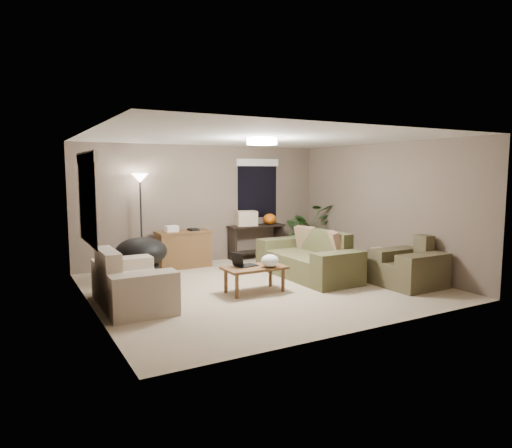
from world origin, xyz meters
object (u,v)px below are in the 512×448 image
main_sofa (309,261)px  desk (184,249)px  loveseat (130,286)px  coffee_table (254,270)px  houseplant (306,236)px  armchair (409,269)px  console_table (256,239)px  papasan_chair (142,256)px  floor_lamp (140,190)px  cat_scratching_post (378,263)px

main_sofa → desk: 2.59m
loveseat → coffee_table: bearing=-6.4°
main_sofa → houseplant: (1.18, 1.74, 0.17)m
loveseat → armchair: (4.45, -1.13, 0.00)m
armchair → console_table: armchair is taller
main_sofa → coffee_table: 1.52m
papasan_chair → floor_lamp: floor_lamp is taller
loveseat → cat_scratching_post: bearing=-2.3°
armchair → console_table: bearing=107.0°
loveseat → desk: bearing=53.6°
floor_lamp → main_sofa: bearing=-37.7°
desk → floor_lamp: (-0.82, 0.11, 1.22)m
desk → cat_scratching_post: bearing=-37.7°
armchair → desk: (-2.84, 3.31, 0.08)m
main_sofa → floor_lamp: floor_lamp is taller
papasan_chair → cat_scratching_post: 4.42m
desk → coffee_table: bearing=-82.1°
main_sofa → console_table: 2.05m
console_table → main_sofa: bearing=-90.3°
armchair → houseplant: size_ratio=0.83×
desk → floor_lamp: 1.47m
coffee_table → armchair: bearing=-20.1°
armchair → desk: size_ratio=0.91×
loveseat → houseplant: 4.99m
armchair → papasan_chair: 4.64m
desk → armchair: bearing=-49.4°
coffee_table → console_table: (1.45, 2.55, 0.08)m
loveseat → houseplant: size_ratio=1.34×
desk → papasan_chair: size_ratio=1.13×
loveseat → floor_lamp: size_ratio=0.84×
houseplant → loveseat: bearing=-156.0°
armchair → desk: 4.36m
coffee_table → main_sofa: bearing=19.4°
main_sofa → floor_lamp: (-2.59, 2.00, 1.30)m
coffee_table → floor_lamp: floor_lamp is taller
armchair → floor_lamp: size_ratio=0.52×
console_table → houseplant: bearing=-14.7°
floor_lamp → cat_scratching_post: bearing=-32.5°
console_table → cat_scratching_post: (1.27, -2.52, -0.22)m
houseplant → main_sofa: bearing=-124.1°
armchair → papasan_chair: bearing=147.8°
main_sofa → armchair: (1.07, -1.42, 0.00)m
desk → papasan_chair: bearing=-142.2°
desk → console_table: 1.79m
console_table → armchair: bearing=-73.0°
desk → papasan_chair: (-1.08, -0.84, 0.09)m
coffee_table → desk: 2.42m
desk → houseplant: (2.94, -0.15, 0.09)m
papasan_chair → floor_lamp: size_ratio=0.51×
cat_scratching_post → console_table: bearing=116.9°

